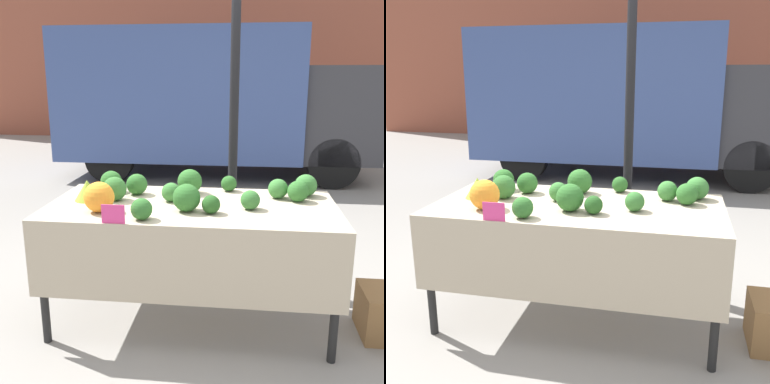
{
  "view_description": "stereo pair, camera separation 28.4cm",
  "coord_description": "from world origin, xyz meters",
  "views": [
    {
      "loc": [
        0.33,
        -2.73,
        1.59
      ],
      "look_at": [
        0.0,
        0.0,
        0.88
      ],
      "focal_mm": 42.0,
      "sensor_mm": 36.0,
      "label": 1
    },
    {
      "loc": [
        0.61,
        -2.69,
        1.59
      ],
      "look_at": [
        0.0,
        0.0,
        0.88
      ],
      "focal_mm": 42.0,
      "sensor_mm": 36.0,
      "label": 2
    }
  ],
  "objects": [
    {
      "name": "orange_cauliflower",
      "position": [
        -0.53,
        -0.23,
        0.9
      ],
      "size": [
        0.18,
        0.18,
        0.18
      ],
      "color": "orange",
      "rests_on": "market_table"
    },
    {
      "name": "ground_plane",
      "position": [
        0.0,
        0.0,
        0.0
      ],
      "size": [
        40.0,
        40.0,
        0.0
      ],
      "primitive_type": "plane",
      "color": "gray"
    },
    {
      "name": "broccoli_head_7",
      "position": [
        0.22,
        0.36,
        0.86
      ],
      "size": [
        0.11,
        0.11,
        0.11
      ],
      "color": "#285B23",
      "rests_on": "market_table"
    },
    {
      "name": "tent_pole",
      "position": [
        0.23,
        0.71,
        1.35
      ],
      "size": [
        0.07,
        0.07,
        2.7
      ],
      "color": "black",
      "rests_on": "ground_plane"
    },
    {
      "name": "broccoli_head_10",
      "position": [
        -0.6,
        0.25,
        0.88
      ],
      "size": [
        0.15,
        0.15,
        0.15
      ],
      "color": "#2D6628",
      "rests_on": "market_table"
    },
    {
      "name": "broccoli_head_9",
      "position": [
        0.37,
        -0.07,
        0.86
      ],
      "size": [
        0.12,
        0.12,
        0.12
      ],
      "color": "#336B2D",
      "rests_on": "market_table"
    },
    {
      "name": "broccoli_head_1",
      "position": [
        -0.01,
        -0.16,
        0.89
      ],
      "size": [
        0.17,
        0.17,
        0.17
      ],
      "color": "#2D6628",
      "rests_on": "market_table"
    },
    {
      "name": "broccoli_head_12",
      "position": [
        0.55,
        0.21,
        0.87
      ],
      "size": [
        0.13,
        0.13,
        0.13
      ],
      "color": "#387533",
      "rests_on": "market_table"
    },
    {
      "name": "market_table",
      "position": [
        0.0,
        -0.06,
        0.71
      ],
      "size": [
        1.83,
        0.9,
        0.8
      ],
      "color": "tan",
      "rests_on": "ground_plane"
    },
    {
      "name": "broccoli_head_11",
      "position": [
        -0.51,
        0.03,
        0.88
      ],
      "size": [
        0.16,
        0.16,
        0.16
      ],
      "color": "#336B2D",
      "rests_on": "market_table"
    },
    {
      "name": "broccoli_head_5",
      "position": [
        -0.41,
        0.19,
        0.88
      ],
      "size": [
        0.14,
        0.14,
        0.14
      ],
      "color": "#2D6628",
      "rests_on": "market_table"
    },
    {
      "name": "building_facade",
      "position": [
        0.0,
        9.52,
        2.51
      ],
      "size": [
        16.0,
        0.6,
        5.02
      ],
      "color": "brown",
      "rests_on": "ground_plane"
    },
    {
      "name": "broccoli_head_8",
      "position": [
        0.14,
        -0.19,
        0.86
      ],
      "size": [
        0.11,
        0.11,
        0.11
      ],
      "color": "#23511E",
      "rests_on": "market_table"
    },
    {
      "name": "price_sign",
      "position": [
        -0.39,
        -0.44,
        0.86
      ],
      "size": [
        0.13,
        0.01,
        0.11
      ],
      "color": "#E53D84",
      "rests_on": "market_table"
    },
    {
      "name": "broccoli_head_2",
      "position": [
        -0.14,
        0.05,
        0.87
      ],
      "size": [
        0.12,
        0.12,
        0.12
      ],
      "color": "#387533",
      "rests_on": "market_table"
    },
    {
      "name": "broccoli_head_4",
      "position": [
        0.68,
        0.14,
        0.87
      ],
      "size": [
        0.14,
        0.14,
        0.14
      ],
      "color": "#2D6628",
      "rests_on": "market_table"
    },
    {
      "name": "broccoli_head_3",
      "position": [
        0.74,
        0.29,
        0.88
      ],
      "size": [
        0.15,
        0.15,
        0.15
      ],
      "color": "#387533",
      "rests_on": "market_table"
    },
    {
      "name": "romanesco_head",
      "position": [
        -0.69,
        0.01,
        0.87
      ],
      "size": [
        0.17,
        0.17,
        0.14
      ],
      "color": "#93B238",
      "rests_on": "market_table"
    },
    {
      "name": "parked_truck",
      "position": [
        -0.3,
        4.82,
        1.25
      ],
      "size": [
        4.86,
        2.26,
        2.29
      ],
      "color": "#384C84",
      "rests_on": "ground_plane"
    },
    {
      "name": "broccoli_head_6",
      "position": [
        -0.05,
        0.27,
        0.89
      ],
      "size": [
        0.17,
        0.17,
        0.17
      ],
      "color": "#2D6628",
      "rests_on": "market_table"
    },
    {
      "name": "broccoli_head_0",
      "position": [
        -0.25,
        -0.35,
        0.87
      ],
      "size": [
        0.12,
        0.12,
        0.12
      ],
      "color": "#2D6628",
      "rests_on": "market_table"
    }
  ]
}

